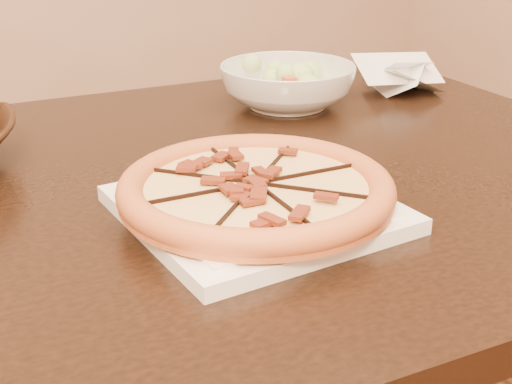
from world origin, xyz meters
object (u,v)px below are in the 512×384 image
Objects in this scene: dining_table at (148,254)px; salad_bowl at (287,86)px; plate at (256,208)px; pizza at (256,189)px.

salad_bowl reaches higher than dining_table.
dining_table is 5.44× the size of plate.
salad_bowl is at bearing 29.16° from dining_table.
plate reaches higher than dining_table.
salad_bowl is (0.35, 0.20, 0.13)m from dining_table.
salad_bowl reaches higher than pizza.
pizza is at bearing -128.68° from salad_bowl.
dining_table is at bearing 114.40° from plate.
pizza reaches higher than plate.
dining_table is 0.43m from salad_bowl.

